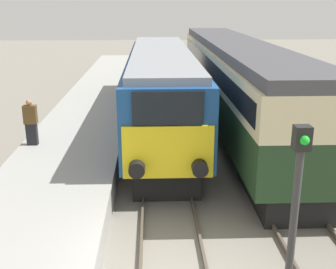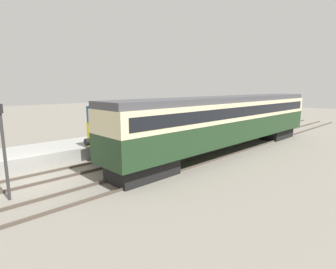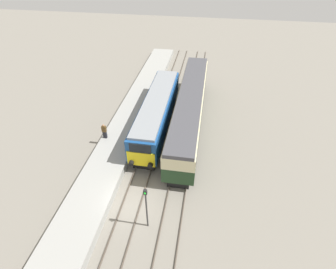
# 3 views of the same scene
# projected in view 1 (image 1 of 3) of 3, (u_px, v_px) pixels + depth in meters

# --- Properties ---
(platform_left) EXTENTS (3.50, 50.00, 0.85)m
(platform_left) POSITION_uv_depth(u_px,v_px,m) (77.00, 146.00, 15.98)
(platform_left) COLOR gray
(platform_left) RESTS_ON ground_plane
(rails_near_track) EXTENTS (1.51, 60.00, 0.14)m
(rails_near_track) POSITION_uv_depth(u_px,v_px,m) (166.00, 185.00, 13.35)
(rails_near_track) COLOR #4C4238
(rails_near_track) RESTS_ON ground_plane
(rails_far_track) EXTENTS (1.50, 60.00, 0.14)m
(rails_far_track) POSITION_uv_depth(u_px,v_px,m) (272.00, 184.00, 13.49)
(rails_far_track) COLOR #4C4238
(rails_far_track) RESTS_ON ground_plane
(locomotive) EXTENTS (2.70, 14.75, 3.71)m
(locomotive) POSITION_uv_depth(u_px,v_px,m) (161.00, 88.00, 18.11)
(locomotive) COLOR black
(locomotive) RESTS_ON ground_plane
(passenger_carriage) EXTENTS (2.75, 19.88, 3.97)m
(passenger_carriage) POSITION_uv_depth(u_px,v_px,m) (235.00, 75.00, 19.30)
(passenger_carriage) COLOR black
(passenger_carriage) RESTS_ON ground_plane
(person_on_platform) EXTENTS (0.44, 0.26, 1.62)m
(person_on_platform) POSITION_uv_depth(u_px,v_px,m) (31.00, 123.00, 14.54)
(person_on_platform) COLOR black
(person_on_platform) RESTS_ON platform_left
(signal_post) EXTENTS (0.24, 0.28, 3.96)m
(signal_post) POSITION_uv_depth(u_px,v_px,m) (293.00, 227.00, 6.41)
(signal_post) COLOR #333333
(signal_post) RESTS_ON ground_plane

